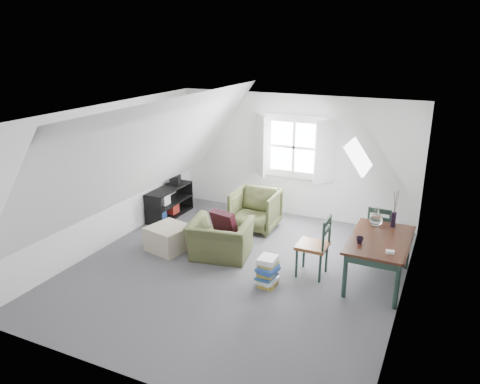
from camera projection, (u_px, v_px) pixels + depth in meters
The scene contains 24 objects.
floor at pixel (236, 270), 7.52m from camera, with size 5.50×5.50×0.00m, color #4E4D52.
ceiling at pixel (236, 115), 6.73m from camera, with size 5.50×5.50×0.00m, color white.
wall_back at pixel (294, 156), 9.49m from camera, with size 5.00×5.00×0.00m, color white.
wall_front at pixel (120, 276), 4.76m from camera, with size 5.00×5.00×0.00m, color white.
wall_left at pixel (106, 177), 8.13m from camera, with size 5.50×5.50×0.00m, color white.
wall_right at pixel (408, 223), 6.12m from camera, with size 5.50×5.50×0.00m, color white.
slope_left at pixel (150, 153), 7.58m from camera, with size 5.50×5.50×0.00m, color white.
slope_right at pixel (339, 176), 6.34m from camera, with size 5.50×5.50×0.00m, color white.
dormer_window at pixel (293, 148), 9.36m from camera, with size 1.71×0.35×1.30m.
skylight at pixel (358, 157), 7.46m from camera, with size 0.55×0.75×0.04m, color white.
armchair_near at pixel (220, 257), 7.97m from camera, with size 0.99×0.87×0.65m, color #434824.
armchair_far at pixel (255, 228), 9.14m from camera, with size 0.83×0.85×0.78m, color #434824.
throw_pillow at pixel (224, 223), 7.92m from camera, with size 0.45×0.13×0.45m, color #370F19.
ottoman at pixel (169, 238), 8.19m from camera, with size 0.64×0.64×0.43m, color tan.
dining_table at pixel (380, 244), 6.96m from camera, with size 0.87×1.44×0.72m.
demijohn at pixel (376, 219), 7.34m from camera, with size 0.21×0.21×0.29m.
vase_twigs at pixel (394, 219), 7.32m from camera, with size 0.08×0.08×0.60m.
cup at pixel (359, 243), 6.77m from camera, with size 0.11×0.11×0.10m, color black.
paper_box at pixel (390, 252), 6.46m from camera, with size 0.12×0.08×0.04m, color white.
dining_chair_far at pixel (379, 230), 7.89m from camera, with size 0.42×0.42×0.90m.
dining_chair_near at pixel (315, 245), 7.21m from camera, with size 0.46×0.46×0.98m.
media_shelf at pixel (169, 204), 9.65m from camera, with size 0.40×1.21×0.62m.
electronics_box at pixel (175, 180), 9.77m from camera, with size 0.19×0.26×0.21m, color black.
magazine_stack at pixel (268, 271), 7.00m from camera, with size 0.33×0.40×0.45m.
Camera 1 is at (2.90, -6.08, 3.58)m, focal length 35.00 mm.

